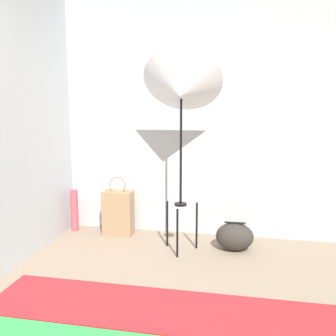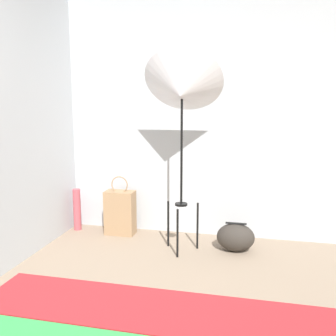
% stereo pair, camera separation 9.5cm
% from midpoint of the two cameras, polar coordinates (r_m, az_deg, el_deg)
% --- Properties ---
extents(wall_back, '(8.00, 0.05, 2.60)m').
position_cam_midpoint_polar(wall_back, '(4.12, 5.60, 7.93)').
color(wall_back, '#B7BCC1').
rests_on(wall_back, ground_plane).
extents(photo_umbrella, '(0.74, 0.65, 1.89)m').
position_cam_midpoint_polar(photo_umbrella, '(3.61, 1.16, 11.37)').
color(photo_umbrella, black).
rests_on(photo_umbrella, ground_plane).
extents(tote_bag, '(0.31, 0.18, 0.64)m').
position_cam_midpoint_polar(tote_bag, '(4.28, -7.88, -6.43)').
color(tote_bag, '#9E7A56').
rests_on(tote_bag, ground_plane).
extents(duffel_bag, '(0.36, 0.27, 0.28)m').
position_cam_midpoint_polar(duffel_bag, '(3.89, 8.95, -9.81)').
color(duffel_bag, '#332D28').
rests_on(duffel_bag, ground_plane).
extents(paper_roll, '(0.08, 0.08, 0.46)m').
position_cam_midpoint_polar(paper_roll, '(4.50, -14.02, -5.97)').
color(paper_roll, '#BC4C56').
rests_on(paper_roll, ground_plane).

